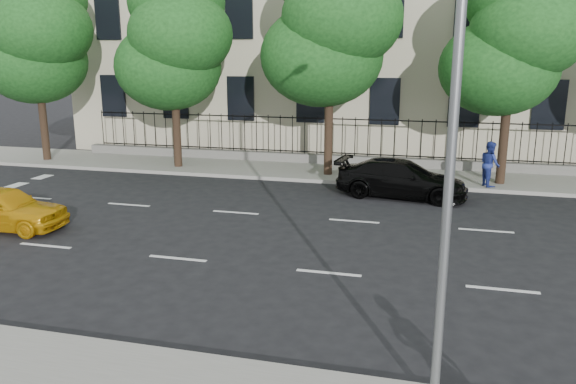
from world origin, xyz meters
name	(u,v)px	position (x,y,z in m)	size (l,w,h in m)	color
ground	(306,319)	(0.00, 0.00, 0.00)	(120.00, 120.00, 0.00)	black
far_sidewalk	(376,174)	(0.00, 14.00, 0.07)	(60.00, 4.00, 0.15)	gray
lane_markings	(343,243)	(0.00, 4.75, 0.01)	(49.60, 4.62, 0.01)	silver
iron_fence	(380,155)	(0.00, 15.70, 0.65)	(30.00, 0.50, 2.20)	slate
street_light	(456,58)	(2.50, -1.77, 5.15)	(0.25, 3.32, 8.05)	slate
tree_a	(37,33)	(-15.96, 13.36, 6.13)	(5.71, 5.31, 9.39)	#382619
tree_b	(175,39)	(-8.96, 13.36, 5.84)	(5.53, 5.12, 8.97)	#382619
tree_c	(332,23)	(-1.96, 13.36, 6.41)	(5.89, 5.50, 9.80)	#382619
tree_d	(514,36)	(5.04, 13.36, 5.84)	(5.34, 4.94, 8.84)	#382619
yellow_taxi	(2,208)	(-10.23, 3.52, 0.67)	(1.58, 3.92, 1.33)	orange
black_sedan	(401,179)	(1.25, 10.54, 0.70)	(1.95, 4.80, 1.39)	black
pedestrian_far	(490,164)	(4.50, 12.56, 1.03)	(0.86, 0.67, 1.77)	navy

